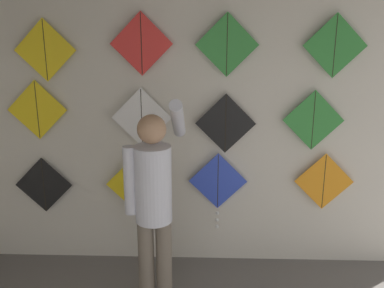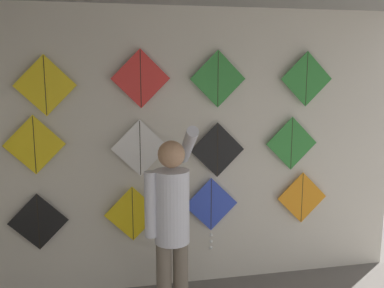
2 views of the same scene
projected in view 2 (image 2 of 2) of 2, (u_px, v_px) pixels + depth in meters
back_panel at (176, 151)px, 4.26m from camera, size 4.76×0.06×2.80m
shopkeeper at (172, 220)px, 3.50m from camera, size 0.45×0.63×1.77m
kite_0 at (38, 222)px, 4.02m from camera, size 0.55×0.01×0.55m
kite_1 at (133, 214)px, 4.19m from camera, size 0.55×0.01×0.55m
kite_2 at (211, 208)px, 4.35m from camera, size 0.55×0.04×0.76m
kite_3 at (302, 198)px, 4.54m from camera, size 0.55×0.01×0.55m
kite_4 at (34, 145)px, 3.89m from camera, size 0.55×0.01×0.55m
kite_5 at (140, 148)px, 4.09m from camera, size 0.55×0.01×0.55m
kite_6 at (217, 150)px, 4.25m from camera, size 0.55×0.01×0.55m
kite_7 at (292, 143)px, 4.40m from camera, size 0.55×0.01×0.55m
kite_8 at (45, 85)px, 3.82m from camera, size 0.55×0.01×0.55m
kite_9 at (141, 79)px, 3.98m from camera, size 0.55×0.01×0.55m
kite_10 at (218, 79)px, 4.13m from camera, size 0.55×0.01×0.55m
kite_11 at (307, 79)px, 4.31m from camera, size 0.55×0.01×0.55m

